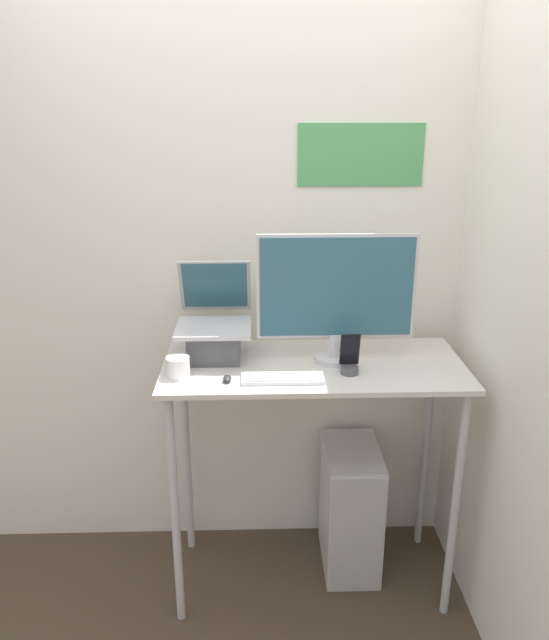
{
  "coord_description": "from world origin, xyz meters",
  "views": [
    {
      "loc": [
        -0.22,
        -1.95,
        1.97
      ],
      "look_at": [
        -0.15,
        0.26,
        1.19
      ],
      "focal_mm": 35.0,
      "sensor_mm": 36.0,
      "label": 1
    }
  ],
  "objects": [
    {
      "name": "monitor",
      "position": [
        0.08,
        0.29,
        1.28
      ],
      "size": [
        0.6,
        0.15,
        0.5
      ],
      "color": "silver",
      "rests_on": "desk"
    },
    {
      "name": "computer_tower",
      "position": [
        0.18,
        0.35,
        0.29
      ],
      "size": [
        0.23,
        0.38,
        0.57
      ],
      "color": "silver",
      "rests_on": "ground_plane"
    },
    {
      "name": "cell_phone",
      "position": [
        0.12,
        0.17,
        1.06
      ],
      "size": [
        0.07,
        0.07,
        0.16
      ],
      "color": "#4C4C51",
      "rests_on": "desk"
    },
    {
      "name": "laptop",
      "position": [
        -0.39,
        0.34,
        1.12
      ],
      "size": [
        0.29,
        0.34,
        0.37
      ],
      "color": "#4C4C51",
      "rests_on": "desk"
    },
    {
      "name": "mug",
      "position": [
        -0.51,
        0.16,
        1.05
      ],
      "size": [
        0.09,
        0.09,
        0.08
      ],
      "color": "white",
      "rests_on": "desk"
    },
    {
      "name": "keyboard",
      "position": [
        -0.13,
        0.11,
        1.02
      ],
      "size": [
        0.3,
        0.1,
        0.02
      ],
      "color": "silver",
      "rests_on": "desk"
    },
    {
      "name": "wall_side_right",
      "position": [
        0.67,
        0.0,
        1.3
      ],
      "size": [
        0.05,
        6.0,
        2.6
      ],
      "color": "silver",
      "rests_on": "ground_plane"
    },
    {
      "name": "mouse",
      "position": [
        -0.33,
        0.11,
        1.03
      ],
      "size": [
        0.03,
        0.05,
        0.02
      ],
      "color": "#262626",
      "rests_on": "desk"
    },
    {
      "name": "ground_plane",
      "position": [
        0.0,
        0.0,
        0.0
      ],
      "size": [
        12.0,
        12.0,
        0.0
      ],
      "primitive_type": "plane",
      "color": "#473828"
    },
    {
      "name": "desk",
      "position": [
        0.0,
        0.26,
        0.87
      ],
      "size": [
        1.16,
        0.53,
        1.01
      ],
      "color": "beige",
      "rests_on": "ground_plane"
    },
    {
      "name": "wall_back",
      "position": [
        0.0,
        0.61,
        1.3
      ],
      "size": [
        6.0,
        0.06,
        2.6
      ],
      "color": "silver",
      "rests_on": "ground_plane"
    }
  ]
}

